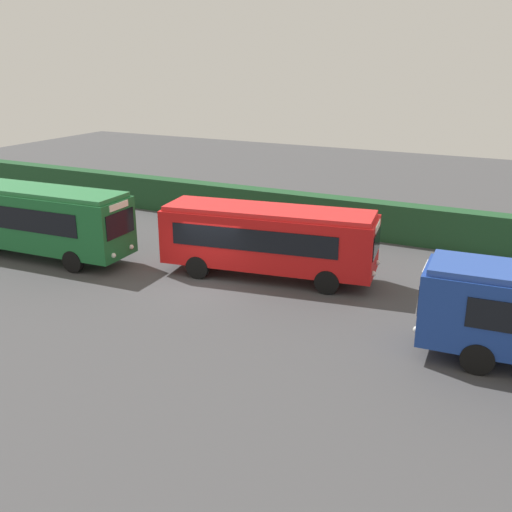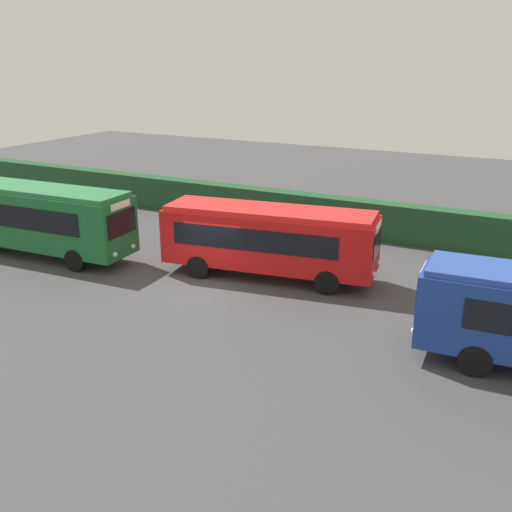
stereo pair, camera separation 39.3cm
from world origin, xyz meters
The scene contains 5 objects.
ground_plane centered at (0.00, 0.00, 0.00)m, with size 78.65×78.65×0.00m, color #424244.
bus_green centered at (-9.00, -0.21, 1.90)m, with size 9.84×2.89×3.32m.
bus_red centered at (1.88, 2.23, 1.76)m, with size 9.34×3.78×3.03m.
person_left centered at (11.71, 0.50, 0.85)m, with size 0.26×0.46×1.64m.
hedge_row centered at (0.00, 9.82, 0.98)m, with size 51.33×1.05×1.95m, color #1E4928.
Camera 2 is at (12.49, -19.06, 9.04)m, focal length 41.38 mm.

